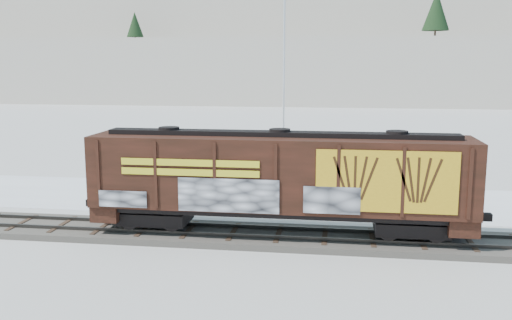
% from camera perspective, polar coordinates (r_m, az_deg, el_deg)
% --- Properties ---
extents(ground, '(500.00, 500.00, 0.00)m').
position_cam_1_polar(ground, '(25.35, -2.27, -7.80)').
color(ground, white).
rests_on(ground, ground).
extents(rail_track, '(50.00, 3.40, 0.43)m').
position_cam_1_polar(rail_track, '(25.30, -2.28, -7.48)').
color(rail_track, '#59544C').
rests_on(rail_track, ground).
extents(parking_strip, '(40.00, 8.00, 0.03)m').
position_cam_1_polar(parking_strip, '(32.48, 0.16, -3.84)').
color(parking_strip, white).
rests_on(parking_strip, ground).
extents(hillside, '(360.00, 110.00, 93.00)m').
position_cam_1_polar(hillside, '(163.75, 6.90, 12.00)').
color(hillside, white).
rests_on(hillside, ground).
extents(hopper_railcar, '(16.10, 3.06, 4.33)m').
position_cam_1_polar(hopper_railcar, '(24.35, 2.36, -1.63)').
color(hopper_railcar, black).
rests_on(hopper_railcar, rail_track).
extents(flagpole, '(2.30, 0.90, 13.00)m').
position_cam_1_polar(flagpole, '(37.95, 2.94, 5.60)').
color(flagpole, silver).
rests_on(flagpole, ground).
extents(car_silver, '(4.54, 2.17, 1.50)m').
position_cam_1_polar(car_silver, '(31.47, -5.41, -2.90)').
color(car_silver, '#A6A9AE').
rests_on(car_silver, parking_strip).
extents(car_white, '(5.33, 3.27, 1.66)m').
position_cam_1_polar(car_white, '(33.42, -4.98, -2.00)').
color(car_white, silver).
rests_on(car_white, parking_strip).
extents(car_dark, '(5.74, 3.67, 1.55)m').
position_cam_1_polar(car_dark, '(31.56, 16.18, -3.16)').
color(car_dark, '#202328').
rests_on(car_dark, parking_strip).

